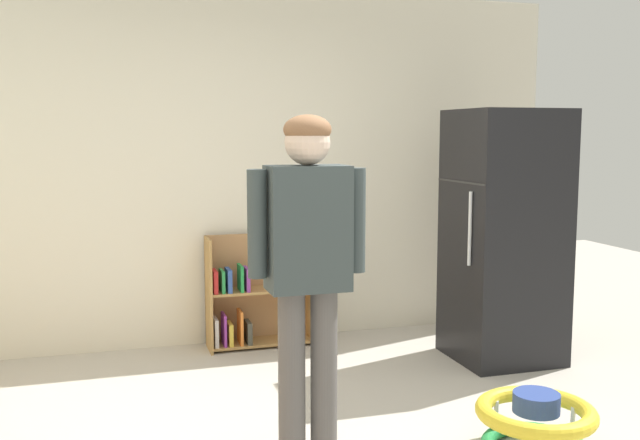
# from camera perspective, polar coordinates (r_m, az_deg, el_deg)

# --- Properties ---
(back_wall) EXTENTS (5.20, 0.06, 2.70)m
(back_wall) POSITION_cam_1_polar(r_m,az_deg,el_deg) (5.51, -6.78, 4.15)
(back_wall) COLOR silver
(back_wall) RESTS_ON ground
(refrigerator) EXTENTS (0.73, 0.68, 1.78)m
(refrigerator) POSITION_cam_1_polar(r_m,az_deg,el_deg) (5.22, 14.49, -1.25)
(refrigerator) COLOR black
(refrigerator) RESTS_ON ground
(bookshelf) EXTENTS (0.80, 0.28, 0.85)m
(bookshelf) POSITION_cam_1_polar(r_m,az_deg,el_deg) (5.49, -5.39, -6.22)
(bookshelf) COLOR #AB7F46
(bookshelf) RESTS_ON ground
(standing_person) EXTENTS (0.57, 0.22, 1.70)m
(standing_person) POSITION_cam_1_polar(r_m,az_deg,el_deg) (3.35, -0.99, -3.07)
(standing_person) COLOR #55514F
(standing_person) RESTS_ON ground
(baby_walker) EXTENTS (0.60, 0.60, 0.32)m
(baby_walker) POSITION_cam_1_polar(r_m,az_deg,el_deg) (3.90, 16.84, -15.33)
(baby_walker) COLOR #259348
(baby_walker) RESTS_ON ground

